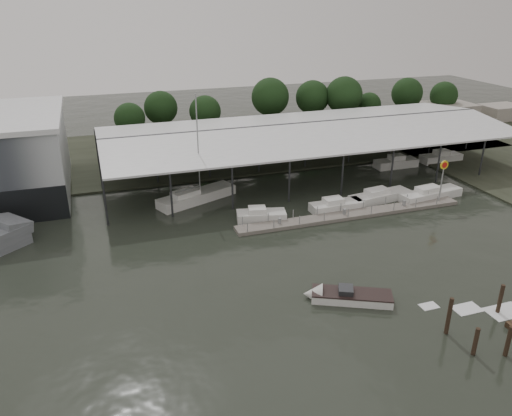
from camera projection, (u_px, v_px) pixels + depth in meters
name	position (u px, v px, depth m)	size (l,w,h in m)	color
ground	(257.00, 281.00, 44.82)	(200.00, 200.00, 0.00)	#232821
land_strip_far	(175.00, 152.00, 81.40)	(140.00, 30.00, 0.30)	#353A2B
covered_boat_shed	(306.00, 127.00, 71.81)	(58.24, 24.00, 6.96)	white
floating_dock	(352.00, 215.00, 57.86)	(28.00, 2.00, 1.40)	slate
shell_fuel_sign	(443.00, 173.00, 59.91)	(1.10, 0.18, 5.55)	gray
distant_commercial_buildings	(463.00, 113.00, 100.38)	(22.00, 8.00, 4.00)	gray
white_sailboat	(196.00, 197.00, 61.86)	(10.57, 6.47, 13.43)	silver
speedboat_underway	(344.00, 296.00, 41.79)	(17.10, 9.33, 2.00)	silver
moored_cruiser_0	(261.00, 215.00, 56.64)	(5.90, 3.39, 1.70)	silver
moored_cruiser_1	(336.00, 206.00, 59.24)	(6.49, 2.30, 1.70)	silver
moored_cruiser_2	(379.00, 196.00, 62.03)	(8.51, 3.32, 1.70)	silver
moored_cruiser_3	(430.00, 194.00, 62.74)	(8.84, 3.24, 1.70)	silver
mooring_pilings	(499.00, 337.00, 35.82)	(6.04, 7.79, 3.72)	#322419
horizon_tree_line	(302.00, 100.00, 91.23)	(66.37, 10.47, 10.21)	black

